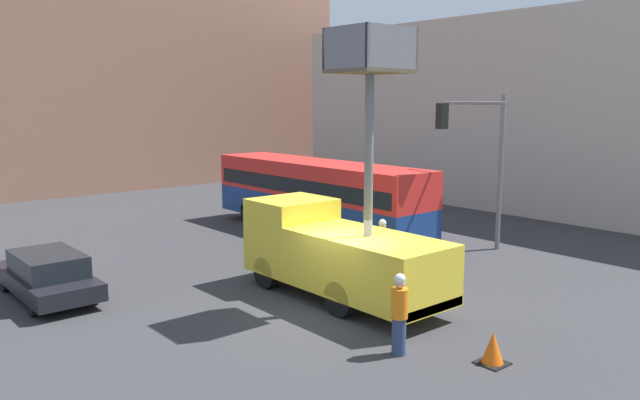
{
  "coord_description": "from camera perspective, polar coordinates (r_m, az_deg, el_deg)",
  "views": [
    {
      "loc": [
        -10.78,
        -12.0,
        5.67
      ],
      "look_at": [
        0.89,
        1.76,
        2.79
      ],
      "focal_mm": 35.0,
      "sensor_mm": 36.0,
      "label": 1
    }
  ],
  "objects": [
    {
      "name": "utility_truck",
      "position": [
        17.94,
        1.65,
        -4.35
      ],
      "size": [
        2.3,
        6.71,
        7.52
      ],
      "color": "yellow",
      "rests_on": "ground_plane"
    },
    {
      "name": "building_backdrop_side",
      "position": [
        37.21,
        19.57,
        7.53
      ],
      "size": [
        10.0,
        28.0,
        10.0
      ],
      "color": "#BCB2A3",
      "rests_on": "ground_plane"
    },
    {
      "name": "city_bus",
      "position": [
        26.65,
        -0.23,
        0.82
      ],
      "size": [
        2.52,
        11.45,
        3.1
      ],
      "rotation": [
        0.0,
        0.0,
        1.6
      ],
      "color": "navy",
      "rests_on": "ground_plane"
    },
    {
      "name": "traffic_cone_near_truck",
      "position": [
        14.42,
        15.52,
        -12.99
      ],
      "size": [
        0.63,
        0.63,
        0.72
      ],
      "color": "black",
      "rests_on": "ground_plane"
    },
    {
      "name": "road_worker_directing",
      "position": [
        20.24,
        5.69,
        -4.4
      ],
      "size": [
        0.38,
        0.38,
        1.92
      ],
      "rotation": [
        0.0,
        0.0,
        1.15
      ],
      "color": "navy",
      "rests_on": "ground_plane"
    },
    {
      "name": "traffic_light_pole",
      "position": [
        23.73,
        14.45,
        4.69
      ],
      "size": [
        3.25,
        3.0,
        5.89
      ],
      "color": "slate",
      "rests_on": "ground_plane"
    },
    {
      "name": "building_backdrop_far",
      "position": [
        43.9,
        -26.58,
        11.17
      ],
      "size": [
        44.0,
        10.0,
        15.98
      ],
      "color": "#936651",
      "rests_on": "ground_plane"
    },
    {
      "name": "parked_car_curbside",
      "position": [
        19.77,
        -23.67,
        -6.26
      ],
      "size": [
        1.82,
        4.59,
        1.37
      ],
      "color": "black",
      "rests_on": "ground_plane"
    },
    {
      "name": "ground_plane",
      "position": [
        17.1,
        1.56,
        -10.29
      ],
      "size": [
        120.0,
        120.0,
        0.0
      ],
      "primitive_type": "plane",
      "color": "#333335"
    },
    {
      "name": "road_worker_near_truck",
      "position": [
        14.27,
        7.26,
        -10.31
      ],
      "size": [
        0.38,
        0.38,
        1.89
      ],
      "rotation": [
        0.0,
        0.0,
        5.0
      ],
      "color": "navy",
      "rests_on": "ground_plane"
    }
  ]
}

